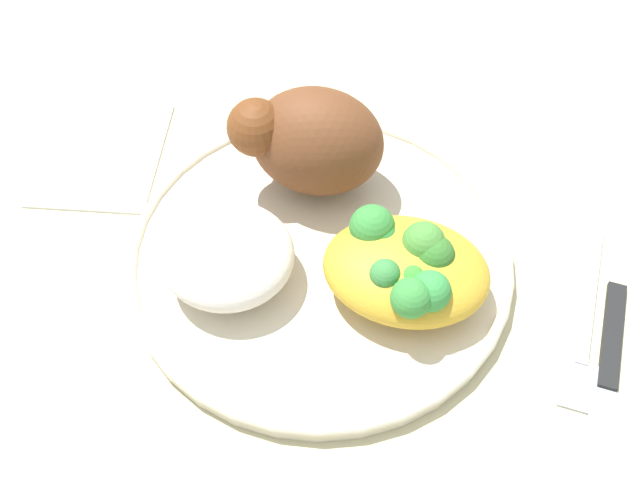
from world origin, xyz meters
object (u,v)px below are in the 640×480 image
object	(u,v)px
knife	(608,386)
mac_cheese_with_broccoli	(406,267)
roasted_chicken	(311,140)
napkin	(102,153)
plate	(320,255)
rice_pile	(227,255)
fork	(586,325)

from	to	relation	value
knife	mac_cheese_with_broccoli	bearing A→B (deg)	-16.05
roasted_chicken	napkin	xyz separation A→B (m)	(0.17, -0.01, -0.05)
roasted_chicken	napkin	distance (m)	0.18
napkin	plate	bearing A→B (deg)	160.88
napkin	rice_pile	bearing A→B (deg)	144.09
knife	napkin	size ratio (longest dim) A/B	1.65
fork	rice_pile	bearing A→B (deg)	3.88
mac_cheese_with_broccoli	knife	world-z (taller)	mac_cheese_with_broccoli
plate	fork	xyz separation A→B (m)	(-0.18, 0.02, -0.01)
plate	napkin	world-z (taller)	plate
plate	fork	world-z (taller)	plate
mac_cheese_with_broccoli	napkin	distance (m)	0.26
mac_cheese_with_broccoli	knife	distance (m)	0.14
fork	napkin	world-z (taller)	fork
rice_pile	knife	world-z (taller)	rice_pile
fork	napkin	size ratio (longest dim) A/B	1.24
plate	napkin	distance (m)	0.20
plate	knife	bearing A→B (deg)	163.33
roasted_chicken	mac_cheese_with_broccoli	size ratio (longest dim) A/B	0.99
mac_cheese_with_broccoli	fork	distance (m)	0.13
knife	rice_pile	bearing A→B (deg)	-6.03
plate	fork	distance (m)	0.18
roasted_chicken	napkin	world-z (taller)	roasted_chicken
roasted_chicken	napkin	size ratio (longest dim) A/B	0.92
rice_pile	napkin	size ratio (longest dim) A/B	0.76
plate	roasted_chicken	distance (m)	0.08
plate	napkin	bearing A→B (deg)	-19.12
rice_pile	napkin	xyz separation A→B (m)	(0.13, -0.10, -0.03)
knife	plate	bearing A→B (deg)	-16.67
knife	roasted_chicken	bearing A→B (deg)	-29.02
knife	napkin	xyz separation A→B (m)	(0.38, -0.12, -0.00)
roasted_chicken	knife	world-z (taller)	roasted_chicken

